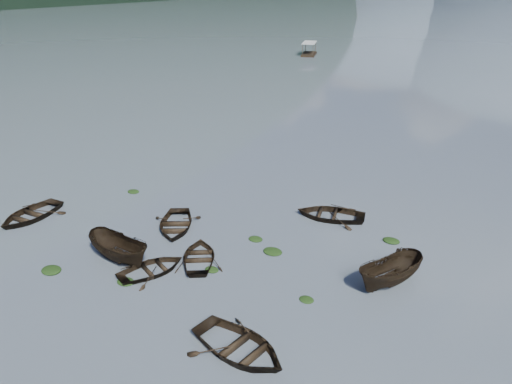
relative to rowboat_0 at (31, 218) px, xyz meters
The scene contains 18 objects.
ground_plane 13.74m from the rowboat_0, 14.01° to the right, with size 2400.00×2400.00×0.00m, color #4D5761.
rowboat_0 is the anchor object (origin of this frame).
rowboat_1 12.11m from the rowboat_0, ahead, with size 2.85×3.99×0.83m, color black.
rowboat_2 9.58m from the rowboat_0, ahead, with size 1.82×4.85×1.87m, color black.
rowboat_3 13.73m from the rowboat_0, ahead, with size 2.91×4.07×0.84m, color black.
rowboat_4 20.36m from the rowboat_0, ahead, with size 3.52×4.92×1.02m, color black.
rowboat_5 24.74m from the rowboat_0, 13.71° to the left, with size 1.78×4.72×1.82m, color black.
rowboat_6 10.55m from the rowboat_0, 24.73° to the left, with size 3.32×4.64×0.96m, color black.
rowboat_7 21.17m from the rowboat_0, 33.19° to the left, with size 3.40×4.76×0.99m, color black.
weed_clump_0 7.97m from the rowboat_0, 26.59° to the right, with size 1.26×1.03×0.27m, color black.
weed_clump_1 14.95m from the rowboat_0, ahead, with size 0.87×0.69×0.19m, color black.
weed_clump_2 11.77m from the rowboat_0, ahead, with size 1.05×0.84×0.23m, color black.
weed_clump_3 20.94m from the rowboat_0, ahead, with size 0.82×0.69×0.18m, color black.
weed_clump_4 17.60m from the rowboat_0, 17.38° to the left, with size 1.24×0.98×0.26m, color black.
weed_clump_5 7.68m from the rowboat_0, 68.95° to the left, with size 0.99×0.80×0.21m, color black.
weed_clump_6 16.18m from the rowboat_0, 21.89° to the left, with size 0.96×0.80×0.20m, color black.
weed_clump_7 24.86m from the rowboat_0, 25.23° to the left, with size 1.10×0.88×0.24m, color black.
pontoon_left 80.43m from the rowboat_0, 103.44° to the left, with size 2.69×6.46×2.48m, color black, non-canonical shape.
Camera 1 is at (17.17, -14.38, 15.89)m, focal length 35.00 mm.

